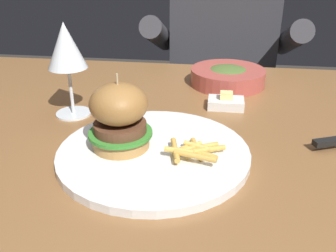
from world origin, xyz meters
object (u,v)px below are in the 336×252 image
burger_sandwich (119,116)px  butter_dish (226,102)px  soup_bowl (228,76)px  diner_person (220,90)px  main_plate (154,153)px  wine_glass (66,48)px

burger_sandwich → butter_dish: size_ratio=1.66×
butter_dish → soup_bowl: (0.00, 0.15, 0.01)m
butter_dish → burger_sandwich: bearing=-127.8°
diner_person → soup_bowl: bearing=-88.3°
main_plate → burger_sandwich: burger_sandwich is taller
main_plate → soup_bowl: 0.40m
butter_dish → soup_bowl: size_ratio=0.41×
main_plate → diner_person: size_ratio=0.27×
burger_sandwich → wine_glass: (-0.14, 0.15, 0.07)m
burger_sandwich → diner_person: 0.87m
burger_sandwich → soup_bowl: bearing=64.7°
burger_sandwich → wine_glass: size_ratio=0.67×
burger_sandwich → wine_glass: wine_glass is taller
main_plate → burger_sandwich: (-0.06, 0.00, 0.06)m
wine_glass → burger_sandwich: bearing=-46.2°
butter_dish → main_plate: bearing=-117.5°
main_plate → butter_dish: size_ratio=4.15×
main_plate → wine_glass: size_ratio=1.68×
burger_sandwich → soup_bowl: size_ratio=0.68×
soup_bowl → diner_person: 0.48m
main_plate → wine_glass: (-0.20, 0.15, 0.13)m
burger_sandwich → main_plate: bearing=-3.3°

